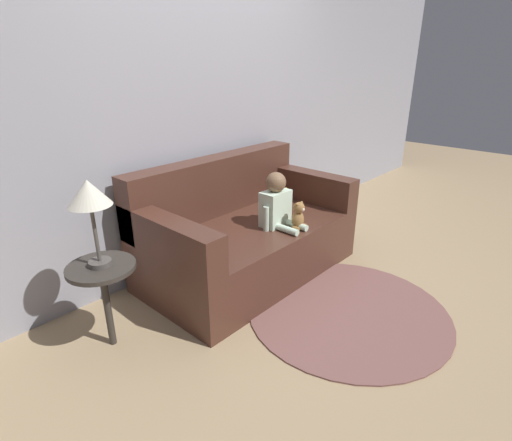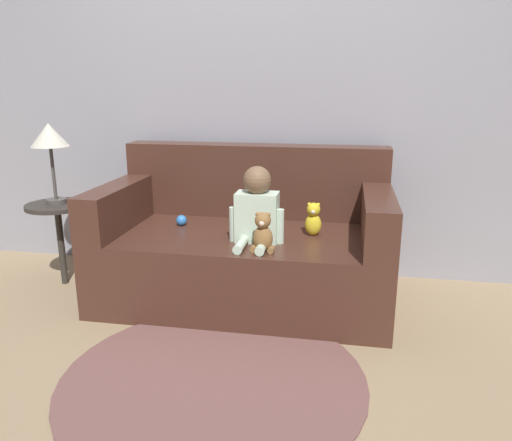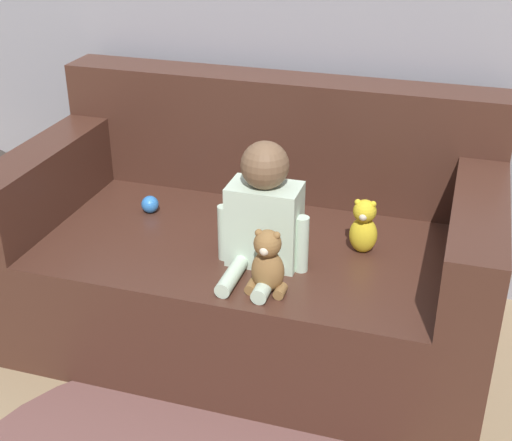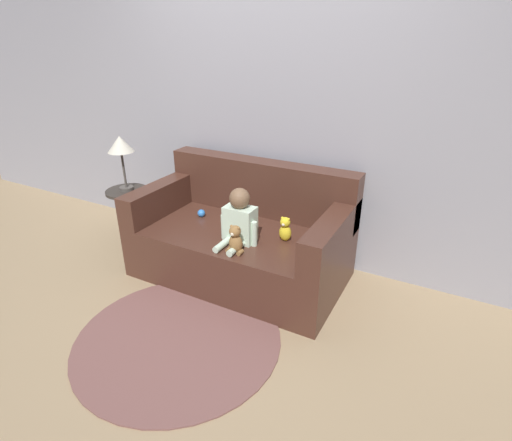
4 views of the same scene
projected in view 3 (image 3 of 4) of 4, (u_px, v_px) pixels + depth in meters
The scene contains 6 objects.
ground_plane at pixel (250, 332), 2.60m from camera, with size 12.00×12.00×0.00m, color #9E8460.
couch at pixel (254, 252), 2.51m from camera, with size 1.62×0.89×0.86m.
person_baby at pixel (264, 214), 2.17m from camera, with size 0.29×0.32×0.40m.
teddy_bear_brown at pixel (268, 263), 2.05m from camera, with size 0.12×0.09×0.20m.
plush_toy_side at pixel (364, 227), 2.26m from camera, with size 0.09×0.08×0.19m.
toy_ball at pixel (150, 204), 2.54m from camera, with size 0.06×0.06×0.06m.
Camera 3 is at (0.66, -2.03, 1.55)m, focal length 50.00 mm.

